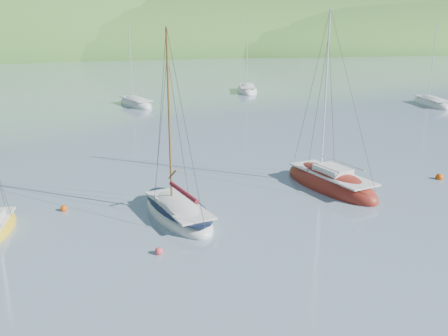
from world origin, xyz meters
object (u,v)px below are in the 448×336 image
object	(u,v)px
distant_sloop_b	(247,91)
daysailer_white	(178,213)
sloop_red	(330,184)
distant_sloop_a	(136,104)
distant_sloop_d	(431,104)

from	to	relation	value
distant_sloop_b	daysailer_white	bearing A→B (deg)	-97.78
sloop_red	distant_sloop_a	size ratio (longest dim) A/B	1.11
distant_sloop_a	daysailer_white	bearing A→B (deg)	-109.85
distant_sloop_b	distant_sloop_d	xyz separation A→B (m)	(18.15, -17.23, -0.01)
sloop_red	distant_sloop_b	bearing A→B (deg)	65.85
daysailer_white	distant_sloop_a	size ratio (longest dim) A/B	1.00
distant_sloop_b	distant_sloop_d	size ratio (longest dim) A/B	1.09
sloop_red	distant_sloop_b	size ratio (longest dim) A/B	1.02
daysailer_white	distant_sloop_a	world-z (taller)	daysailer_white
sloop_red	distant_sloop_b	xyz separation A→B (m)	(8.29, 42.28, -0.03)
distant_sloop_a	distant_sloop_b	bearing A→B (deg)	7.23
daysailer_white	sloop_red	bearing A→B (deg)	-0.01
sloop_red	distant_sloop_b	distance (m)	43.09
daysailer_white	sloop_red	xyz separation A→B (m)	(10.07, 2.25, -0.01)
distant_sloop_b	distant_sloop_d	bearing A→B (deg)	-28.89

